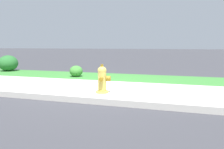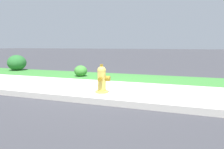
% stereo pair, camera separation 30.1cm
% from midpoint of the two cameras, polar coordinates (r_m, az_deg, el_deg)
% --- Properties ---
extents(ground_plane, '(120.00, 120.00, 0.00)m').
position_cam_midpoint_polar(ground_plane, '(5.51, -3.61, -3.65)').
color(ground_plane, '#38383D').
extents(sidewalk_pavement, '(18.00, 2.41, 0.01)m').
position_cam_midpoint_polar(sidewalk_pavement, '(5.51, -3.61, -3.59)').
color(sidewalk_pavement, '#BCB7AD').
rests_on(sidewalk_pavement, ground).
extents(grass_verge, '(18.00, 1.78, 0.01)m').
position_cam_midpoint_polar(grass_verge, '(7.45, 2.92, -0.65)').
color(grass_verge, '#387A33').
rests_on(grass_verge, ground).
extents(street_curb, '(18.00, 0.16, 0.12)m').
position_cam_midpoint_polar(street_curb, '(4.38, -10.48, -5.92)').
color(street_curb, '#BCB7AD').
rests_on(street_curb, ground).
extents(fire_hydrant_at_driveway, '(0.35, 0.38, 0.66)m').
position_cam_midpoint_polar(fire_hydrant_at_driveway, '(4.92, -0.90, -1.32)').
color(fire_hydrant_at_driveway, gold).
rests_on(fire_hydrant_at_driveway, ground).
extents(shrub_bush_far_verge, '(0.78, 0.78, 0.66)m').
position_cam_midpoint_polar(shrub_bush_far_verge, '(10.22, -22.83, 2.86)').
color(shrub_bush_far_verge, '#28662D').
rests_on(shrub_bush_far_verge, ground).
extents(shrub_bush_mid_verge, '(0.45, 0.45, 0.38)m').
position_cam_midpoint_polar(shrub_bush_mid_verge, '(7.66, -7.07, 0.94)').
color(shrub_bush_mid_verge, '#3D7F33').
rests_on(shrub_bush_mid_verge, ground).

